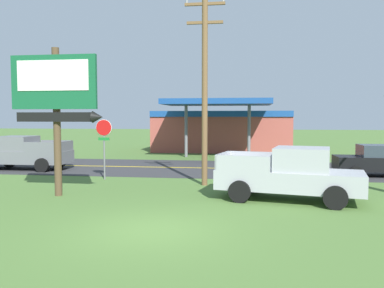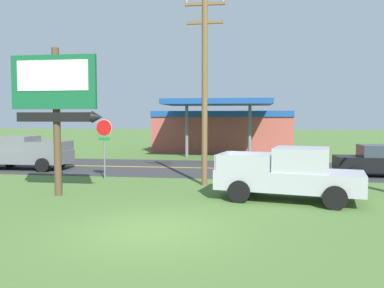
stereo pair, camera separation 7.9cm
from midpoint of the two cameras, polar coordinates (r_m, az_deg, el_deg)
name	(u,v)px [view 1 (the left image)]	position (r m, az deg, el deg)	size (l,w,h in m)	color
ground_plane	(151,230)	(10.88, -6.16, -12.39)	(180.00, 180.00, 0.00)	#4C7033
road_asphalt	(203,168)	(23.46, 1.59, -3.54)	(140.00, 8.00, 0.02)	#333335
road_centre_line	(203,168)	(23.46, 1.59, -3.51)	(126.00, 0.20, 0.01)	gold
motel_sign	(56,96)	(15.83, -19.33, 6.69)	(3.61, 0.54, 5.71)	brown
stop_sign	(104,138)	(19.58, -12.84, 0.81)	(0.80, 0.08, 2.95)	slate
utility_pole	(205,84)	(17.51, 1.74, 8.77)	(1.79, 0.26, 8.51)	brown
gas_station	(222,130)	(35.40, 4.31, 2.10)	(12.00, 11.50, 4.40)	#A84C42
pickup_silver_parked_on_lawn	(291,174)	(14.79, 14.05, -4.32)	(5.49, 3.00, 1.96)	#A8AAAF
pickup_grey_on_road	(24,153)	(24.84, -23.44, -1.24)	(5.20, 2.24, 1.96)	slate
car_black_far_lane	(378,161)	(22.28, 25.46, -2.19)	(4.20, 2.00, 1.64)	black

